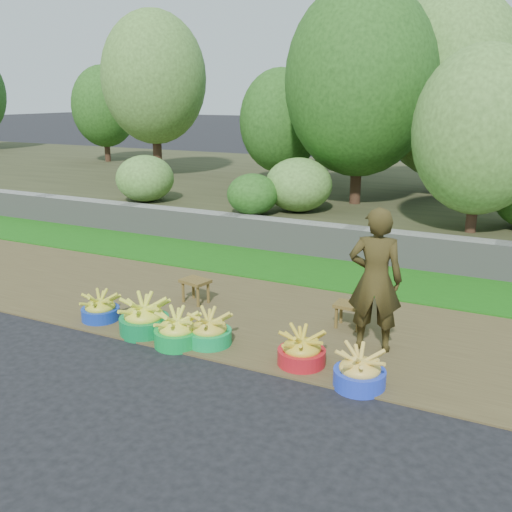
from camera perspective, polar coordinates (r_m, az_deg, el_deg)
The scene contains 15 objects.
ground_plane at distance 5.73m, azimuth -2.46°, elevation -10.92°, with size 120.00×120.00×0.00m, color black.
dirt_shoulder at distance 6.75m, azimuth 2.68°, elevation -6.55°, with size 80.00×2.50×0.02m, color brown.
grass_verge at distance 8.51m, azimuth 8.13°, elevation -1.81°, with size 80.00×1.50×0.04m, color #1A6311.
retaining_wall at distance 9.22m, azimuth 9.88°, elevation 1.15°, with size 80.00×0.35×0.55m, color gray.
earth_bank at distance 13.90m, azimuth 15.78°, elevation 5.64°, with size 80.00×10.00×0.50m, color #373920.
vegetation at distance 12.96m, azimuth 10.65°, elevation 15.24°, with size 34.27×8.19×4.18m.
basin_a at distance 6.98m, azimuth -15.30°, elevation -5.12°, with size 0.44×0.44×0.33m.
basin_b at distance 6.49m, azimuth -11.13°, elevation -6.11°, with size 0.55×0.55×0.41m.
basin_c at distance 6.16m, azimuth -7.90°, elevation -7.40°, with size 0.49×0.49×0.37m.
basin_d at distance 6.12m, azimuth -4.72°, elevation -7.49°, with size 0.48×0.48×0.36m.
basin_e at distance 5.69m, azimuth 4.59°, elevation -9.41°, with size 0.48×0.48×0.36m.
basin_f at distance 5.37m, azimuth 10.33°, elevation -11.26°, with size 0.48×0.48×0.36m.
stool_left at distance 7.27m, azimuth -6.08°, elevation -2.82°, with size 0.40×0.34×0.31m.
stool_right at distance 6.55m, azimuth 9.34°, elevation -5.20°, with size 0.33×0.25×0.29m.
vendor_woman at distance 5.90m, azimuth 11.84°, elevation -2.34°, with size 0.55×0.36×1.50m, color black.
Camera 1 is at (2.49, -4.47, 2.59)m, focal length 40.00 mm.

